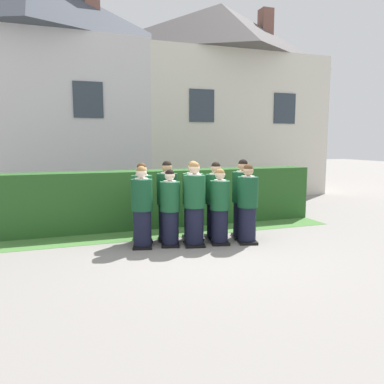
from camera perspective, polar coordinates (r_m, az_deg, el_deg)
name	(u,v)px	position (r m, az deg, el deg)	size (l,w,h in m)	color
ground_plane	(196,245)	(7.70, 0.57, -7.99)	(60.00, 60.00, 0.00)	gray
student_front_row_0	(142,209)	(7.43, -7.57, -2.57)	(0.47, 0.54, 1.61)	black
student_front_row_1	(170,210)	(7.50, -3.34, -2.70)	(0.46, 0.52, 1.54)	black
student_front_row_2	(194,206)	(7.50, 0.36, -2.11)	(0.48, 0.57, 1.69)	black
student_front_row_3	(220,208)	(7.65, 4.22, -2.48)	(0.43, 0.50, 1.54)	black
student_front_row_4	(248,206)	(7.78, 8.40, -2.06)	(0.49, 0.55, 1.62)	black
student_rear_row_0	(142,204)	(7.87, -7.55, -1.85)	(0.44, 0.54, 1.65)	black
student_rear_row_1	(167,203)	(7.92, -3.76, -1.61)	(0.50, 0.57, 1.68)	black
student_rear_row_2	(193,202)	(7.98, 0.13, -1.55)	(0.45, 0.53, 1.68)	black
student_rear_row_3	(215,202)	(8.04, 3.58, -1.58)	(0.44, 0.54, 1.65)	black
student_rear_row_4	(242,201)	(8.17, 7.63, -1.31)	(0.51, 0.57, 1.70)	black
hedge	(169,198)	(9.35, -3.48, -0.88)	(7.58, 0.70, 1.38)	#285623
school_building_main	(221,98)	(15.84, 4.35, 14.02)	(7.73, 4.55, 7.49)	beige
school_building_annex	(34,87)	(14.01, -22.81, 14.45)	(7.61, 3.44, 7.56)	silver
lawn_strip	(179,232)	(8.73, -1.98, -6.07)	(7.58, 0.90, 0.01)	#477A38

